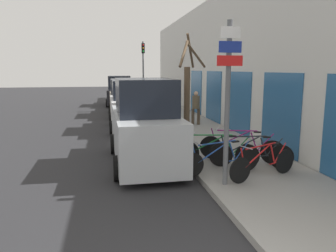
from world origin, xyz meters
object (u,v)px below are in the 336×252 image
Objects in this scene: bicycle_4 at (241,148)px; traffic_light at (143,66)px; bicycle_0 at (263,164)px; parked_car_0 at (145,126)px; parked_car_3 at (120,92)px; bicycle_1 at (221,160)px; parked_car_2 at (124,99)px; bicycle_2 at (251,154)px; street_tree at (187,97)px; bicycle_3 at (217,152)px; signpost at (228,98)px; pedestrian_near at (196,105)px; parked_car_1 at (131,107)px.

traffic_light is (-1.31, 13.52, 2.48)m from bicycle_4.
bicycle_0 is 3.59m from parked_car_0.
bicycle_0 is at bearing -79.18° from parked_car_3.
bicycle_1 is 0.49× the size of parked_car_2.
parked_car_0 reaches higher than parked_car_2.
bicycle_2 is (1.00, 0.38, 0.01)m from bicycle_1.
bicycle_1 is 14.77m from traffic_light.
bicycle_2 is 18.27m from parked_car_3.
parked_car_2 is 1.21× the size of street_tree.
parked_car_0 reaches higher than bicycle_1.
bicycle_3 is 0.46× the size of parked_car_2.
signpost is 15.32m from traffic_light.
parked_car_2 is at bearing -87.21° from parked_car_3.
bicycle_0 is 0.95× the size of bicycle_4.
parked_car_3 is (-2.78, 18.05, 0.49)m from bicycle_2.
parked_car_0 reaches higher than parked_car_3.
bicycle_2 is at bearing -78.02° from bicycle_1.
parked_car_0 is 1.01× the size of traffic_light.
bicycle_1 is 12.84m from parked_car_2.
bicycle_0 is 0.91× the size of bicycle_1.
street_tree is (-1.21, 1.71, 1.36)m from bicycle_4.
parked_car_3 reaches higher than parked_car_2.
bicycle_4 is 6.55m from pedestrian_near.
signpost is 1.67× the size of bicycle_1.
bicycle_2 is 0.48× the size of parked_car_0.
parked_car_3 is at bearing 89.54° from parked_car_0.
parked_car_3 is at bearing -3.37° from bicycle_1.
parked_car_3 is at bearing 90.54° from parked_car_1.
street_tree reaches higher than parked_car_3.
signpost is at bearing -79.40° from parked_car_1.
street_tree reaches higher than pedestrian_near.
bicycle_4 is at bearing -21.28° from bicycle_0.
bicycle_0 is at bearing 12.78° from signpost.
parked_car_2 reaches higher than pedestrian_near.
parked_car_3 is at bearing -10.91° from bicycle_0.
bicycle_2 is 1.01× the size of bicycle_4.
parked_car_0 is at bearing -148.13° from street_tree.
bicycle_2 reaches higher than bicycle_0.
signpost is at bearing -82.74° from parked_car_2.
pedestrian_near is 0.42× the size of street_tree.
pedestrian_near is at bearing 60.51° from parked_car_0.
bicycle_2 is at bearing -84.66° from traffic_light.
bicycle_4 is at bearing 92.38° from pedestrian_near.
street_tree is at bearing 0.55° from bicycle_0.
bicycle_3 is 1.32× the size of pedestrian_near.
bicycle_2 is at bearing 44.31° from signpost.
parked_car_3 reaches higher than pedestrian_near.
street_tree is (-1.22, 2.36, 1.38)m from bicycle_2.
street_tree is (1.48, -4.92, 0.86)m from parked_car_1.
parked_car_1 reaches higher than parked_car_2.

